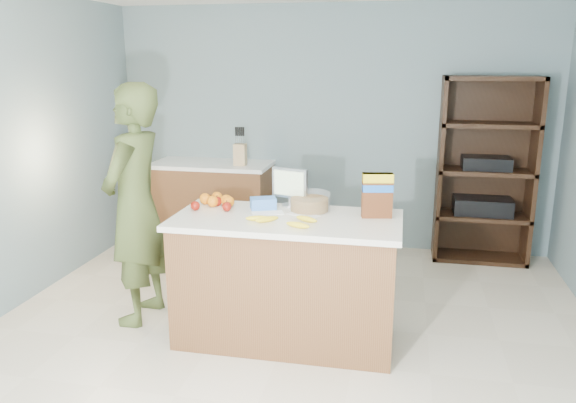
% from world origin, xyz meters
% --- Properties ---
extents(floor, '(4.50, 5.00, 0.02)m').
position_xyz_m(floor, '(0.00, 0.00, 0.00)').
color(floor, beige).
rests_on(floor, ground).
extents(walls, '(4.52, 5.02, 2.51)m').
position_xyz_m(walls, '(0.00, 0.00, 1.65)').
color(walls, slate).
rests_on(walls, ground).
extents(counter_peninsula, '(1.56, 0.76, 0.90)m').
position_xyz_m(counter_peninsula, '(0.00, 0.30, 0.42)').
color(counter_peninsula, brown).
rests_on(counter_peninsula, ground).
extents(back_cabinet, '(1.24, 0.62, 0.90)m').
position_xyz_m(back_cabinet, '(-1.20, 2.20, 0.45)').
color(back_cabinet, brown).
rests_on(back_cabinet, ground).
extents(shelving_unit, '(0.90, 0.40, 1.80)m').
position_xyz_m(shelving_unit, '(1.55, 2.35, 0.86)').
color(shelving_unit, black).
rests_on(shelving_unit, ground).
extents(person, '(0.45, 0.67, 1.80)m').
position_xyz_m(person, '(-1.17, 0.40, 0.90)').
color(person, '#3D4821').
rests_on(person, ground).
extents(knife_block, '(0.12, 0.10, 0.31)m').
position_xyz_m(knife_block, '(-0.86, 2.12, 1.02)').
color(knife_block, tan).
rests_on(knife_block, back_cabinet).
extents(envelopes, '(0.50, 0.20, 0.00)m').
position_xyz_m(envelopes, '(-0.02, 0.38, 0.90)').
color(envelopes, white).
rests_on(envelopes, counter_peninsula).
extents(bananas, '(0.49, 0.25, 0.04)m').
position_xyz_m(bananas, '(0.00, 0.16, 0.92)').
color(bananas, yellow).
rests_on(bananas, counter_peninsula).
extents(apples, '(0.30, 0.22, 0.07)m').
position_xyz_m(apples, '(-0.56, 0.41, 0.93)').
color(apples, maroon).
rests_on(apples, counter_peninsula).
extents(oranges, '(0.28, 0.21, 0.08)m').
position_xyz_m(oranges, '(-0.56, 0.52, 0.94)').
color(oranges, orange).
rests_on(oranges, counter_peninsula).
extents(blue_carton, '(0.21, 0.18, 0.08)m').
position_xyz_m(blue_carton, '(-0.21, 0.49, 0.94)').
color(blue_carton, blue).
rests_on(blue_carton, counter_peninsula).
extents(salad_bowl, '(0.30, 0.30, 0.13)m').
position_xyz_m(salad_bowl, '(0.12, 0.51, 0.96)').
color(salad_bowl, '#267219').
rests_on(salad_bowl, counter_peninsula).
extents(tv, '(0.28, 0.12, 0.28)m').
position_xyz_m(tv, '(-0.04, 0.61, 1.06)').
color(tv, silver).
rests_on(tv, counter_peninsula).
extents(cereal_box, '(0.22, 0.11, 0.31)m').
position_xyz_m(cereal_box, '(0.60, 0.43, 1.08)').
color(cereal_box, '#592B14').
rests_on(cereal_box, counter_peninsula).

